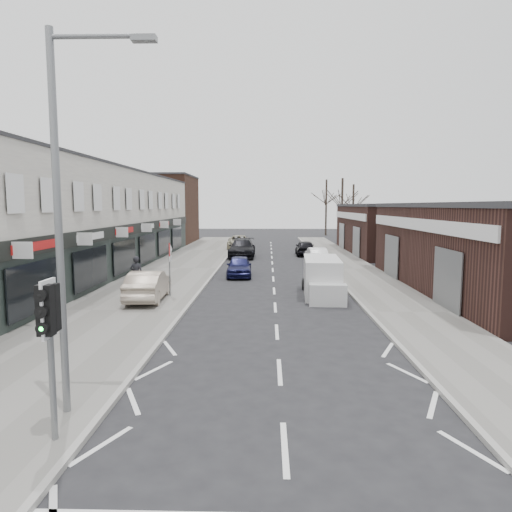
# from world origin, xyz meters

# --- Properties ---
(ground) EXTENTS (160.00, 160.00, 0.00)m
(ground) POSITION_xyz_m (0.00, 0.00, 0.00)
(ground) COLOR black
(ground) RESTS_ON ground
(pavement_left) EXTENTS (5.50, 64.00, 0.12)m
(pavement_left) POSITION_xyz_m (-6.75, 22.00, 0.06)
(pavement_left) COLOR slate
(pavement_left) RESTS_ON ground
(pavement_right) EXTENTS (3.50, 64.00, 0.12)m
(pavement_right) POSITION_xyz_m (5.75, 22.00, 0.06)
(pavement_right) COLOR slate
(pavement_right) RESTS_ON ground
(shop_terrace_left) EXTENTS (8.00, 41.00, 7.10)m
(shop_terrace_left) POSITION_xyz_m (-13.50, 19.50, 3.55)
(shop_terrace_left) COLOR silver
(shop_terrace_left) RESTS_ON ground
(brick_block_far) EXTENTS (8.00, 10.00, 8.00)m
(brick_block_far) POSITION_xyz_m (-13.50, 45.00, 4.00)
(brick_block_far) COLOR #482A1E
(brick_block_far) RESTS_ON ground
(right_unit_near) EXTENTS (10.00, 18.00, 4.50)m
(right_unit_near) POSITION_xyz_m (12.50, 14.00, 2.25)
(right_unit_near) COLOR #371D19
(right_unit_near) RESTS_ON ground
(right_unit_far) EXTENTS (10.00, 16.00, 4.50)m
(right_unit_far) POSITION_xyz_m (12.50, 34.00, 2.25)
(right_unit_far) COLOR #371D19
(right_unit_far) RESTS_ON ground
(tree_far_a) EXTENTS (3.60, 3.60, 8.00)m
(tree_far_a) POSITION_xyz_m (9.00, 48.00, 0.00)
(tree_far_a) COLOR #382D26
(tree_far_a) RESTS_ON ground
(tree_far_b) EXTENTS (3.60, 3.60, 7.50)m
(tree_far_b) POSITION_xyz_m (11.50, 54.00, 0.00)
(tree_far_b) COLOR #382D26
(tree_far_b) RESTS_ON ground
(tree_far_c) EXTENTS (3.60, 3.60, 8.50)m
(tree_far_c) POSITION_xyz_m (8.50, 60.00, 0.00)
(tree_far_c) COLOR #382D26
(tree_far_c) RESTS_ON ground
(traffic_light) EXTENTS (0.28, 0.60, 3.10)m
(traffic_light) POSITION_xyz_m (-4.40, -2.02, 2.41)
(traffic_light) COLOR slate
(traffic_light) RESTS_ON pavement_left
(street_lamp) EXTENTS (2.23, 0.22, 8.00)m
(street_lamp) POSITION_xyz_m (-4.53, -0.80, 4.62)
(street_lamp) COLOR slate
(street_lamp) RESTS_ON pavement_left
(warning_sign) EXTENTS (0.12, 0.80, 2.70)m
(warning_sign) POSITION_xyz_m (-5.16, 12.00, 2.20)
(warning_sign) COLOR slate
(warning_sign) RESTS_ON pavement_left
(white_van) EXTENTS (1.97, 5.03, 1.93)m
(white_van) POSITION_xyz_m (2.41, 12.71, 0.91)
(white_van) COLOR silver
(white_van) RESTS_ON ground
(sedan_on_pavement) EXTENTS (1.71, 4.35, 1.41)m
(sedan_on_pavement) POSITION_xyz_m (-6.00, 10.92, 0.82)
(sedan_on_pavement) COLOR tan
(sedan_on_pavement) RESTS_ON pavement_left
(pedestrian) EXTENTS (0.71, 0.50, 1.86)m
(pedestrian) POSITION_xyz_m (-7.14, 12.98, 1.05)
(pedestrian) COLOR black
(pedestrian) RESTS_ON pavement_left
(parked_car_left_a) EXTENTS (1.72, 3.95, 1.33)m
(parked_car_left_a) POSITION_xyz_m (-2.20, 19.02, 0.66)
(parked_car_left_a) COLOR #151742
(parked_car_left_a) RESTS_ON ground
(parked_car_left_b) EXTENTS (2.26, 5.54, 1.61)m
(parked_car_left_b) POSITION_xyz_m (-2.64, 29.92, 0.80)
(parked_car_left_b) COLOR black
(parked_car_left_b) RESTS_ON ground
(parked_car_left_c) EXTENTS (2.66, 5.31, 1.44)m
(parked_car_left_c) POSITION_xyz_m (-3.40, 37.41, 0.72)
(parked_car_left_c) COLOR #A39C82
(parked_car_left_c) RESTS_ON ground
(parked_car_right_a) EXTENTS (1.56, 3.95, 1.28)m
(parked_car_right_a) POSITION_xyz_m (3.50, 25.85, 0.64)
(parked_car_right_a) COLOR silver
(parked_car_right_a) RESTS_ON ground
(parked_car_right_b) EXTENTS (1.70, 4.14, 1.41)m
(parked_car_right_b) POSITION_xyz_m (3.06, 31.62, 0.70)
(parked_car_right_b) COLOR black
(parked_car_right_b) RESTS_ON ground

